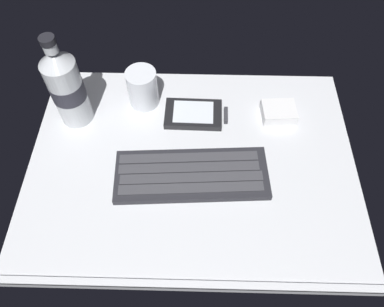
# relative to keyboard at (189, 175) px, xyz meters

# --- Properties ---
(ground_plane) EXTENTS (0.64, 0.48, 0.03)m
(ground_plane) POSITION_rel_keyboard_xyz_m (0.00, 0.03, -0.02)
(ground_plane) COLOR silver
(keyboard) EXTENTS (0.30, 0.13, 0.02)m
(keyboard) POSITION_rel_keyboard_xyz_m (0.00, 0.00, 0.00)
(keyboard) COLOR #232328
(keyboard) RESTS_ON ground_plane
(handheld_device) EXTENTS (0.13, 0.08, 0.02)m
(handheld_device) POSITION_rel_keyboard_xyz_m (0.01, 0.15, -0.00)
(handheld_device) COLOR black
(handheld_device) RESTS_ON ground_plane
(juice_cup) EXTENTS (0.06, 0.06, 0.09)m
(juice_cup) POSITION_rel_keyboard_xyz_m (-0.10, 0.19, 0.03)
(juice_cup) COLOR silver
(juice_cup) RESTS_ON ground_plane
(water_bottle) EXTENTS (0.07, 0.07, 0.21)m
(water_bottle) POSITION_rel_keyboard_xyz_m (-0.24, 0.14, 0.08)
(water_bottle) COLOR silver
(water_bottle) RESTS_ON ground_plane
(charger_block) EXTENTS (0.07, 0.06, 0.02)m
(charger_block) POSITION_rel_keyboard_xyz_m (0.18, 0.15, 0.00)
(charger_block) COLOR white
(charger_block) RESTS_ON ground_plane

